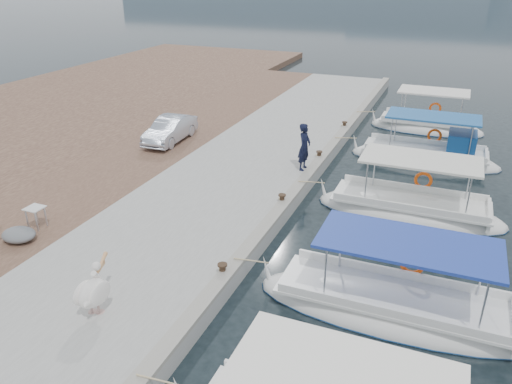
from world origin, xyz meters
TOP-DOWN VIEW (x-y plane):
  - ground at (0.00, 0.00)m, footprint 400.00×400.00m
  - concrete_quay at (-3.00, 5.00)m, footprint 6.00×40.00m
  - quay_curb at (-0.22, 5.00)m, footprint 0.44×40.00m
  - cobblestone_strip at (-8.00, 5.00)m, footprint 4.00×40.00m
  - land_backing at (-18.00, 5.00)m, footprint 16.00×60.00m
  - fishing_caique_b at (4.26, -2.85)m, footprint 7.35×2.28m
  - fishing_caique_c at (3.99, 3.29)m, footprint 6.81×2.31m
  - fishing_caique_d at (4.09, 9.21)m, footprint 6.79×2.16m
  - fishing_caique_e at (3.64, 14.39)m, footprint 6.11×2.35m
  - mooring_bollards at (-0.35, 1.50)m, footprint 0.28×20.28m
  - pelican at (-2.54, -6.22)m, footprint 0.78×1.57m
  - fisherman at (-0.60, 4.96)m, footprint 0.55×0.77m
  - parked_car at (-7.75, 6.03)m, footprint 1.46×3.72m
  - tarp_bundle at (-7.09, -4.21)m, footprint 1.10×0.90m
  - folding_table at (-7.19, -3.33)m, footprint 0.55×0.55m

SIDE VIEW (x-z plane):
  - ground at x=0.00m, z-range 0.00..0.00m
  - fishing_caique_b at x=4.26m, z-range -1.29..1.54m
  - fishing_caique_c at x=3.99m, z-range -1.29..1.54m
  - fishing_caique_e at x=3.64m, z-range -1.29..1.54m
  - fishing_caique_d at x=4.09m, z-range -1.22..1.61m
  - land_backing at x=-18.00m, z-range 0.00..0.48m
  - concrete_quay at x=-3.00m, z-range 0.00..0.50m
  - cobblestone_strip at x=-8.00m, z-range 0.00..0.50m
  - quay_curb at x=-0.22m, z-range 0.50..0.62m
  - mooring_bollards at x=-0.35m, z-range 0.53..0.86m
  - tarp_bundle at x=-7.09m, z-range 0.50..0.90m
  - folding_table at x=-7.19m, z-range 0.66..1.39m
  - parked_car at x=-7.75m, z-range 0.50..1.70m
  - pelican at x=-2.54m, z-range 0.52..1.73m
  - fisherman at x=-0.60m, z-range 0.50..2.50m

